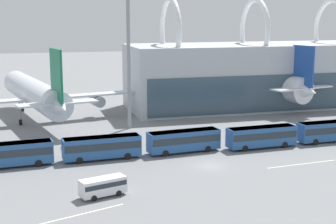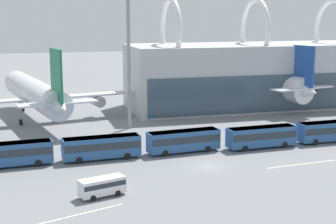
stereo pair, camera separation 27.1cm
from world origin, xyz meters
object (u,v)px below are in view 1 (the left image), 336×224
shuttle_bus_2 (184,140)px  shuttle_bus_3 (262,136)px  airliner_at_gate_far (259,83)px  shuttle_bus_0 (11,153)px  shuttle_bus_1 (102,146)px  shuttle_bus_4 (330,130)px  floodlight_mast (128,39)px  service_van_foreground (103,186)px  airliner_at_gate_near (36,94)px

shuttle_bus_2 → shuttle_bus_3: 12.58m
airliner_at_gate_far → shuttle_bus_0: (-54.20, -36.37, -3.02)m
shuttle_bus_1 → shuttle_bus_4: same height
airliner_at_gate_far → floodlight_mast: floodlight_mast is taller
shuttle_bus_0 → floodlight_mast: (20.46, 19.66, 14.29)m
airliner_at_gate_far → shuttle_bus_1: bearing=116.9°
shuttle_bus_3 → floodlight_mast: bearing=128.1°
airliner_at_gate_far → shuttle_bus_3: airliner_at_gate_far is taller
airliner_at_gate_far → shuttle_bus_2: 45.97m
shuttle_bus_1 → floodlight_mast: size_ratio=0.41×
airliner_at_gate_far → shuttle_bus_4: airliner_at_gate_far is taller
airliner_at_gate_far → shuttle_bus_1: (-41.64, -36.02, -3.02)m
airliner_at_gate_far → shuttle_bus_2: size_ratio=3.28×
floodlight_mast → shuttle_bus_0: bearing=-136.1°
shuttle_bus_1 → shuttle_bus_4: size_ratio=1.00×
airliner_at_gate_far → shuttle_bus_0: 65.34m
shuttle_bus_2 → shuttle_bus_4: (25.11, -0.06, 0.00)m
shuttle_bus_3 → service_van_foreground: (-27.24, -15.15, -0.67)m
shuttle_bus_0 → shuttle_bus_1: bearing=-3.1°
shuttle_bus_4 → service_van_foreground: shuttle_bus_4 is taller
airliner_at_gate_near → shuttle_bus_2: 35.57m
airliner_at_gate_near → shuttle_bus_0: (-4.11, -29.36, -3.69)m
airliner_at_gate_near → shuttle_bus_0: airliner_at_gate_near is taller
shuttle_bus_1 → shuttle_bus_2: bearing=-0.9°
shuttle_bus_3 → shuttle_bus_4: same height
shuttle_bus_1 → airliner_at_gate_far: bearing=37.4°
shuttle_bus_1 → service_van_foreground: bearing=-101.3°
airliner_at_gate_far → shuttle_bus_0: bearing=109.9°
shuttle_bus_3 → airliner_at_gate_far: bearing=62.1°
shuttle_bus_4 → service_van_foreground: bearing=-161.2°
airliner_at_gate_far → airliner_at_gate_near: bearing=84.0°
shuttle_bus_2 → shuttle_bus_3: (12.56, -0.71, 0.00)m
service_van_foreground → shuttle_bus_4: bearing=4.8°
airliner_at_gate_near → shuttle_bus_1: (8.45, -29.01, -3.69)m
shuttle_bus_3 → floodlight_mast: size_ratio=0.41×
airliner_at_gate_near → shuttle_bus_2: bearing=-155.5°
shuttle_bus_0 → shuttle_bus_3: size_ratio=1.00×
shuttle_bus_1 → shuttle_bus_4: 37.67m
shuttle_bus_4 → floodlight_mast: bearing=144.9°
service_van_foreground → shuttle_bus_1: bearing=65.2°
shuttle_bus_1 → shuttle_bus_3: (25.11, -0.15, 0.00)m
service_van_foreground → floodlight_mast: bearing=56.9°
shuttle_bus_0 → service_van_foreground: size_ratio=2.00×
shuttle_bus_0 → service_van_foreground: (10.43, -14.96, -0.67)m
airliner_at_gate_far → shuttle_bus_2: (-29.08, -35.47, -3.02)m
shuttle_bus_2 → shuttle_bus_4: 25.11m
shuttle_bus_3 → service_van_foreground: shuttle_bus_3 is taller
airliner_at_gate_near → shuttle_bus_2: (21.01, -28.46, -3.69)m
shuttle_bus_2 → airliner_at_gate_near: bearing=120.4°
shuttle_bus_3 → shuttle_bus_4: bearing=-0.4°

